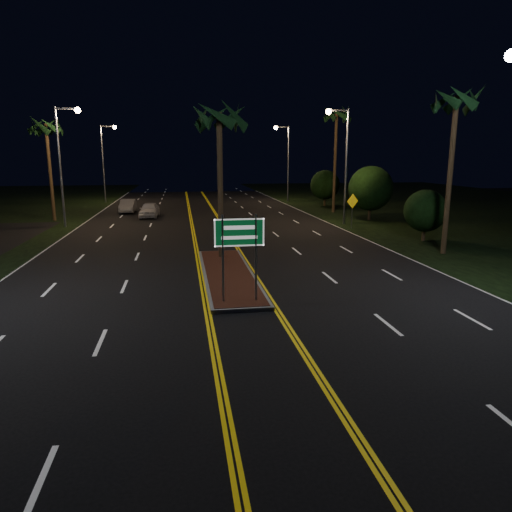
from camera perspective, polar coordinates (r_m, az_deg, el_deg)
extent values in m
plane|color=black|center=(14.32, -0.59, -9.58)|extent=(120.00, 120.00, 0.00)
cube|color=gray|center=(20.91, -3.50, -2.31)|extent=(2.25, 10.25, 0.15)
cube|color=#592819|center=(20.89, -3.50, -2.09)|extent=(2.00, 10.00, 0.02)
cylinder|color=gray|center=(16.40, -4.16, -0.38)|extent=(0.08, 0.08, 3.20)
cylinder|color=gray|center=(16.55, -0.02, -0.23)|extent=(0.08, 0.08, 3.20)
cube|color=#07471E|center=(16.28, -2.11, 2.96)|extent=(1.80, 0.04, 1.00)
cube|color=white|center=(16.26, -2.09, 2.95)|extent=(1.80, 0.01, 1.00)
cylinder|color=gray|center=(38.23, -23.28, 10.04)|extent=(0.18, 0.18, 9.00)
cube|color=gray|center=(38.20, -22.64, 16.64)|extent=(1.60, 0.12, 0.12)
sphere|color=#FFBC72|center=(38.03, -21.40, 16.61)|extent=(0.44, 0.44, 0.44)
cylinder|color=gray|center=(57.85, -18.58, 10.81)|extent=(0.18, 0.18, 9.00)
cube|color=gray|center=(57.84, -18.07, 15.16)|extent=(1.60, 0.12, 0.12)
sphere|color=#FFBC72|center=(57.72, -17.25, 15.12)|extent=(0.44, 0.44, 0.44)
sphere|color=white|center=(19.26, 29.33, 21.01)|extent=(0.44, 0.44, 0.44)
cylinder|color=gray|center=(37.48, 11.21, 10.76)|extent=(0.18, 0.18, 9.00)
cube|color=gray|center=(37.37, 10.29, 17.47)|extent=(1.60, 0.12, 0.12)
sphere|color=#FFBC72|center=(37.11, 9.07, 17.40)|extent=(0.44, 0.44, 0.44)
cylinder|color=gray|center=(56.66, 4.06, 11.38)|extent=(0.18, 0.18, 9.00)
cube|color=gray|center=(56.59, 3.30, 15.80)|extent=(1.60, 0.12, 0.12)
sphere|color=#FFBC72|center=(56.42, 2.48, 15.72)|extent=(0.44, 0.44, 0.44)
cylinder|color=#382819|center=(23.78, -4.49, 8.41)|extent=(0.28, 0.28, 7.50)
cylinder|color=#382819|center=(42.56, -24.33, 9.40)|extent=(0.28, 0.28, 8.00)
cylinder|color=#382819|center=(27.33, 23.06, 9.03)|extent=(0.28, 0.28, 8.50)
cylinder|color=#382819|center=(45.62, 9.84, 11.35)|extent=(0.28, 0.28, 9.50)
cylinder|color=#382819|center=(31.64, 20.21, 2.63)|extent=(0.24, 0.24, 0.90)
sphere|color=black|center=(31.44, 20.41, 5.32)|extent=(2.70, 2.70, 2.70)
cylinder|color=#382819|center=(40.72, 13.98, 5.26)|extent=(0.24, 0.24, 1.26)
sphere|color=black|center=(40.53, 14.13, 8.21)|extent=(3.78, 3.78, 3.78)
cylinder|color=#382819|center=(51.84, 8.56, 6.82)|extent=(0.24, 0.24, 1.08)
sphere|color=black|center=(51.71, 8.62, 8.80)|extent=(3.24, 3.24, 3.24)
imported|color=silver|center=(42.57, -13.19, 5.79)|extent=(2.32, 4.79, 1.56)
imported|color=#9C9FA5|center=(46.77, -15.73, 6.18)|extent=(1.95, 4.51, 1.50)
cylinder|color=gray|center=(35.61, 11.91, 5.24)|extent=(0.07, 0.07, 2.28)
cube|color=#DFA30B|center=(35.50, 11.99, 6.72)|extent=(1.02, 0.46, 1.10)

